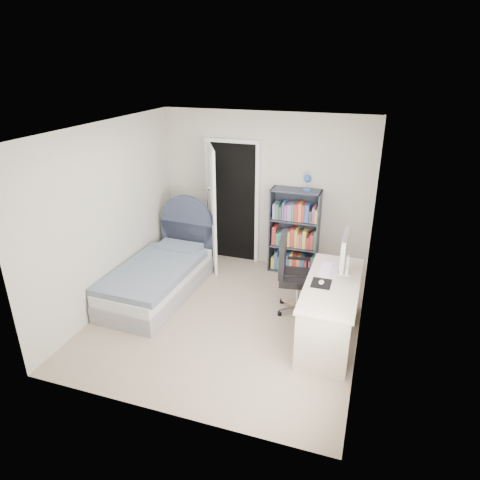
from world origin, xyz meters
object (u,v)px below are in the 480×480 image
(nightstand, at_px, (193,235))
(office_chair, at_px, (292,271))
(bed, at_px, (161,275))
(bookcase, at_px, (295,235))
(desk, at_px, (330,308))
(floor_lamp, at_px, (209,232))

(nightstand, xyz_separation_m, office_chair, (1.97, -1.15, 0.19))
(nightstand, height_order, office_chair, office_chair)
(bed, distance_m, office_chair, 1.96)
(nightstand, bearing_deg, office_chair, -30.15)
(nightstand, relative_size, office_chair, 0.58)
(bed, height_order, office_chair, bed)
(bed, height_order, bookcase, bookcase)
(bookcase, relative_size, desk, 1.04)
(bed, height_order, desk, desk)
(nightstand, relative_size, desk, 0.41)
(nightstand, bearing_deg, bed, -88.12)
(floor_lamp, distance_m, desk, 2.68)
(nightstand, bearing_deg, bookcase, 1.77)
(desk, bearing_deg, floor_lamp, 145.65)
(bookcase, distance_m, desk, 1.84)
(bookcase, bearing_deg, floor_lamp, -174.32)
(floor_lamp, height_order, desk, floor_lamp)
(office_chair, bearing_deg, desk, -37.64)
(bookcase, xyz_separation_m, desk, (0.79, -1.65, -0.21))
(nightstand, xyz_separation_m, bookcase, (1.77, 0.05, 0.20))
(nightstand, distance_m, bookcase, 1.78)
(floor_lamp, height_order, office_chair, floor_lamp)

